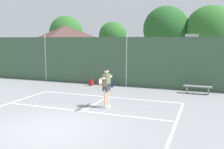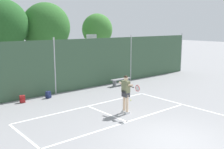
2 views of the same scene
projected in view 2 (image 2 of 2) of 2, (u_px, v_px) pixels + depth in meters
ground_plane at (173, 140)px, 9.81m from camera, size 120.00×120.00×0.00m
court_markings at (159, 135)px, 10.30m from camera, size 8.30×11.10×0.01m
chainlink_fence at (55, 67)px, 16.28m from camera, size 26.09×0.09×3.49m
basketball_hoop at (92, 51)px, 20.05m from camera, size 0.90×0.67×3.55m
treeline_backdrop at (4, 28)px, 25.17m from camera, size 27.62×4.62×6.73m
tennis_player at (126, 91)px, 12.66m from camera, size 0.30×1.44×1.85m
tennis_ball at (131, 100)px, 14.97m from camera, size 0.07×0.07×0.07m
backpack_red at (22, 99)px, 14.57m from camera, size 0.31×0.29×0.46m
backpack_navy at (48, 95)px, 15.49m from camera, size 0.32×0.31×0.46m
courtside_bench at (121, 80)px, 18.78m from camera, size 1.60×0.36×0.48m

